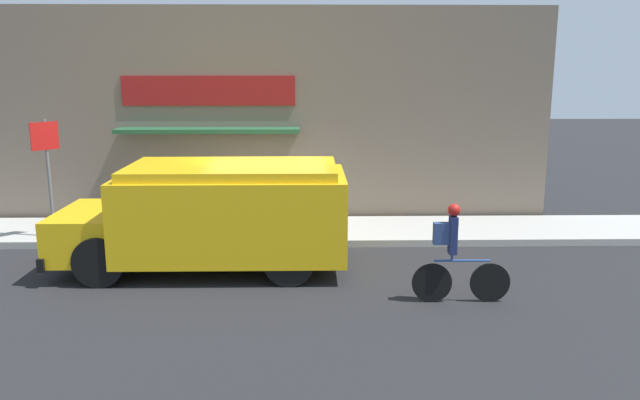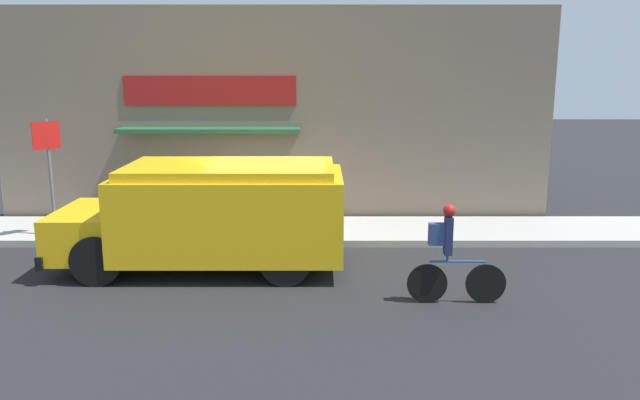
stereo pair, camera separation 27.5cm
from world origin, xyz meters
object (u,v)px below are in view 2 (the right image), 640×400
school_bus (215,213)px  trash_bin (118,206)px  cyclist (452,256)px  stop_sign_post (50,159)px

school_bus → trash_bin: size_ratio=6.51×
cyclist → stop_sign_post: 8.95m
cyclist → trash_bin: (-7.02, 4.84, -0.23)m
school_bus → trash_bin: bearing=134.1°
school_bus → stop_sign_post: 4.37m
cyclist → stop_sign_post: bearing=155.6°
stop_sign_post → trash_bin: bearing=46.9°
school_bus → cyclist: bearing=-24.3°
school_bus → cyclist: (4.17, -1.89, -0.28)m
trash_bin → cyclist: bearing=-34.6°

